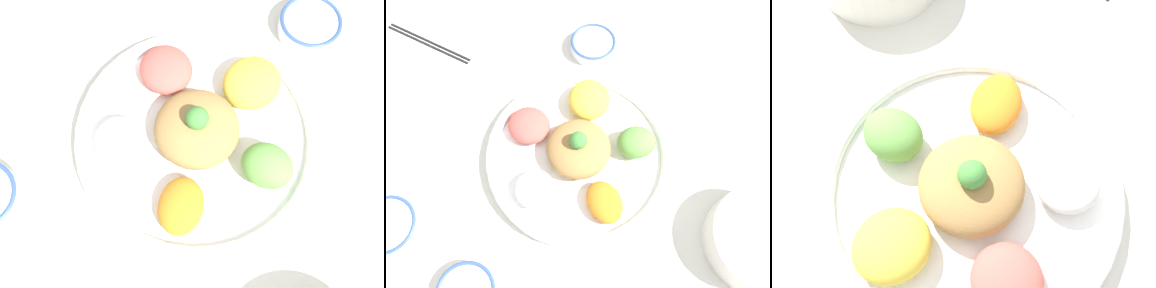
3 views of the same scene
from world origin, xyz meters
TOP-DOWN VIEW (x-y plane):
  - ground_plane at (0.00, 0.00)m, footprint 2.40×2.40m
  - salad_platter at (0.02, -0.02)m, footprint 0.38×0.38m
  - sauce_bowl_dark at (0.30, 0.00)m, footprint 0.11×0.11m
  - serving_spoon_main at (0.01, 0.25)m, footprint 0.12×0.07m

SIDE VIEW (x-z plane):
  - ground_plane at x=0.00m, z-range 0.00..0.00m
  - serving_spoon_main at x=0.01m, z-range 0.00..0.01m
  - sauce_bowl_dark at x=0.30m, z-range 0.00..0.03m
  - salad_platter at x=0.02m, z-range -0.03..0.08m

